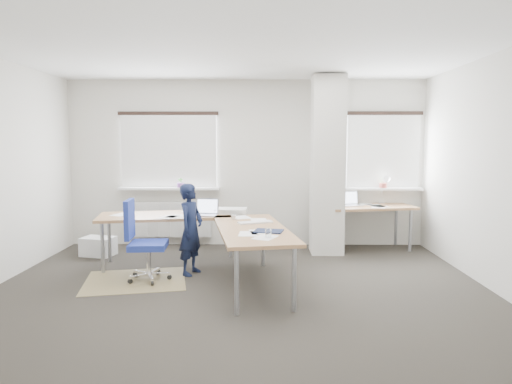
{
  "coord_description": "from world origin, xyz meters",
  "views": [
    {
      "loc": [
        0.26,
        -5.24,
        1.75
      ],
      "look_at": [
        0.19,
        0.9,
        1.09
      ],
      "focal_mm": 32.0,
      "sensor_mm": 36.0,
      "label": 1
    }
  ],
  "objects_px": {
    "desk_main": "(211,223)",
    "person": "(191,229)",
    "task_chair": "(146,258)",
    "desk_side": "(369,208)"
  },
  "relations": [
    {
      "from": "desk_main",
      "to": "person",
      "type": "height_order",
      "value": "person"
    },
    {
      "from": "task_chair",
      "to": "person",
      "type": "distance_m",
      "value": 0.69
    },
    {
      "from": "desk_side",
      "to": "person",
      "type": "bearing_deg",
      "value": -161.89
    },
    {
      "from": "desk_main",
      "to": "desk_side",
      "type": "xyz_separation_m",
      "value": [
        2.43,
        1.45,
        -0.01
      ]
    },
    {
      "from": "desk_main",
      "to": "task_chair",
      "type": "height_order",
      "value": "task_chair"
    },
    {
      "from": "task_chair",
      "to": "person",
      "type": "xyz_separation_m",
      "value": [
        0.54,
        0.29,
        0.32
      ]
    },
    {
      "from": "task_chair",
      "to": "person",
      "type": "relative_size",
      "value": 0.86
    },
    {
      "from": "desk_main",
      "to": "desk_side",
      "type": "bearing_deg",
      "value": 20.87
    },
    {
      "from": "desk_side",
      "to": "person",
      "type": "distance_m",
      "value": 3.07
    },
    {
      "from": "task_chair",
      "to": "desk_main",
      "type": "bearing_deg",
      "value": 15.26
    }
  ]
}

